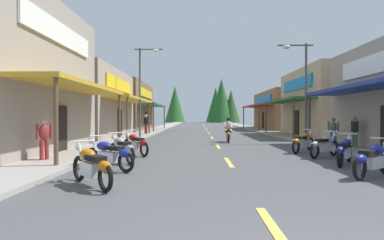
{
  "coord_description": "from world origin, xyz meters",
  "views": [
    {
      "loc": [
        -1.1,
        -2.33,
        1.63
      ],
      "look_at": [
        -1.59,
        26.21,
        1.28
      ],
      "focal_mm": 29.41,
      "sensor_mm": 36.0,
      "label": 1
    }
  ],
  "objects": [
    {
      "name": "treeline_backdrop",
      "position": [
        2.54,
        80.55,
        5.06
      ],
      "size": [
        19.66,
        11.0,
        11.43
      ],
      "color": "#245A23",
      "rests_on": "ground"
    },
    {
      "name": "storefront_left_far",
      "position": [
        -10.79,
        33.78,
        2.72
      ],
      "size": [
        9.35,
        11.83,
        5.43
      ],
      "color": "brown",
      "rests_on": "ground"
    },
    {
      "name": "motorcycle_parked_right_1",
      "position": [
        3.83,
        8.24,
        0.49
      ],
      "size": [
        1.32,
        1.8,
        1.04
      ],
      "rotation": [
        0.0,
        0.0,
        0.95
      ],
      "color": "black",
      "rests_on": "ground"
    },
    {
      "name": "pedestrian_strolling",
      "position": [
        -5.52,
        24.57,
        1.04
      ],
      "size": [
        0.44,
        0.44,
        1.77
      ],
      "rotation": [
        0.0,
        0.0,
        0.81
      ],
      "color": "maroon",
      "rests_on": "ground"
    },
    {
      "name": "motorcycle_parked_right_2",
      "position": [
        3.91,
        10.14,
        0.49
      ],
      "size": [
        1.7,
        1.45,
        1.04
      ],
      "rotation": [
        0.0,
        0.0,
        0.7
      ],
      "color": "black",
      "rests_on": "ground"
    },
    {
      "name": "motorcycle_parked_left_1",
      "position": [
        -3.76,
        7.06,
        0.49
      ],
      "size": [
        1.84,
        1.26,
        1.04
      ],
      "rotation": [
        0.0,
        0.0,
        2.56
      ],
      "color": "black",
      "rests_on": "ground"
    },
    {
      "name": "pedestrian_by_shop",
      "position": [
        5.93,
        14.03,
        0.9
      ],
      "size": [
        0.44,
        0.44,
        1.56
      ],
      "rotation": [
        0.0,
        0.0,
        0.8
      ],
      "color": "#333F8C",
      "rests_on": "ground"
    },
    {
      "name": "centerline_dashes",
      "position": [
        0.0,
        36.15,
        0.01
      ],
      "size": [
        0.16,
        70.54,
        0.01
      ],
      "color": "#E0C64C",
      "rests_on": "ground"
    },
    {
      "name": "storefront_right_far",
      "position": [
        11.44,
        36.68,
        2.33
      ],
      "size": [
        10.66,
        12.85,
        4.66
      ],
      "color": "olive",
      "rests_on": "ground"
    },
    {
      "name": "motorcycle_parked_right_0",
      "position": [
        3.56,
        6.08,
        0.49
      ],
      "size": [
        1.76,
        1.39,
        1.04
      ],
      "rotation": [
        0.0,
        0.0,
        0.66
      ],
      "color": "black",
      "rests_on": "ground"
    },
    {
      "name": "streetlamp_left",
      "position": [
        -4.99,
        20.45,
        4.25
      ],
      "size": [
        2.07,
        0.3,
        6.58
      ],
      "color": "#474C51",
      "rests_on": "ground"
    },
    {
      "name": "streetlamp_right",
      "position": [
        4.97,
        16.25,
        3.87
      ],
      "size": [
        2.07,
        0.3,
        5.9
      ],
      "color": "#474C51",
      "rests_on": "ground"
    },
    {
      "name": "motorcycle_parked_left_0",
      "position": [
        -3.55,
        4.87,
        0.49
      ],
      "size": [
        1.49,
        1.67,
        1.04
      ],
      "rotation": [
        0.0,
        0.0,
        2.29
      ],
      "color": "black",
      "rests_on": "ground"
    },
    {
      "name": "motorcycle_parked_left_2",
      "position": [
        -3.77,
        8.69,
        0.49
      ],
      "size": [
        1.34,
        1.79,
        1.04
      ],
      "rotation": [
        0.0,
        0.0,
        2.2
      ],
      "color": "black",
      "rests_on": "ground"
    },
    {
      "name": "pedestrian_waiting",
      "position": [
        -6.42,
        8.45,
        0.9
      ],
      "size": [
        0.43,
        0.47,
        1.57
      ],
      "rotation": [
        0.0,
        0.0,
        2.48
      ],
      "color": "maroon",
      "rests_on": "ground"
    },
    {
      "name": "sidewalk_left",
      "position": [
        -5.97,
        32.89,
        0.06
      ],
      "size": [
        2.17,
        95.78,
        0.12
      ],
      "primitive_type": "cube",
      "color": "#9E9991",
      "rests_on": "ground"
    },
    {
      "name": "pedestrian_browsing",
      "position": [
        6.62,
        13.18,
        0.93
      ],
      "size": [
        0.29,
        0.57,
        1.62
      ],
      "rotation": [
        0.0,
        0.0,
        0.08
      ],
      "color": "#3F593F",
      "rests_on": "ground"
    },
    {
      "name": "motorcycle_parked_left_3",
      "position": [
        -3.68,
        10.7,
        0.49
      ],
      "size": [
        1.42,
        1.73,
        1.04
      ],
      "rotation": [
        0.0,
        0.0,
        2.25
      ],
      "color": "black",
      "rests_on": "ground"
    },
    {
      "name": "ground",
      "position": [
        0.0,
        32.89,
        -0.05
      ],
      "size": [
        9.77,
        95.78,
        0.1
      ],
      "primitive_type": "cube",
      "color": "#4C4C4F"
    },
    {
      "name": "motorcycle_parked_right_3",
      "position": [
        3.62,
        11.75,
        0.49
      ],
      "size": [
        1.52,
        1.64,
        1.04
      ],
      "rotation": [
        0.0,
        0.0,
        0.83
      ],
      "color": "black",
      "rests_on": "ground"
    },
    {
      "name": "sidewalk_right",
      "position": [
        5.97,
        32.89,
        0.06
      ],
      "size": [
        2.17,
        95.78,
        0.12
      ],
      "primitive_type": "cube",
      "color": "gray",
      "rests_on": "ground"
    },
    {
      "name": "storefront_right_middle",
      "position": [
        11.39,
        23.49,
        2.72
      ],
      "size": [
        10.55,
        9.94,
        5.44
      ],
      "color": "tan",
      "rests_on": "ground"
    },
    {
      "name": "storefront_left_middle",
      "position": [
        -11.14,
        21.48,
        2.58
      ],
      "size": [
        10.04,
        10.3,
        5.16
      ],
      "color": "gray",
      "rests_on": "ground"
    },
    {
      "name": "rider_cruising_lead",
      "position": [
        0.83,
        17.35,
        0.66
      ],
      "size": [
        0.6,
        2.14,
        1.57
      ],
      "rotation": [
        0.0,
        0.0,
        1.5
      ],
      "color": "black",
      "rests_on": "ground"
    }
  ]
}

